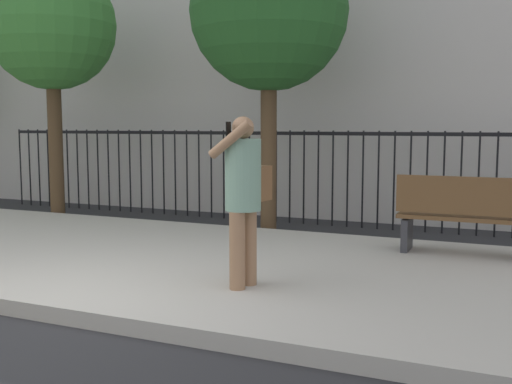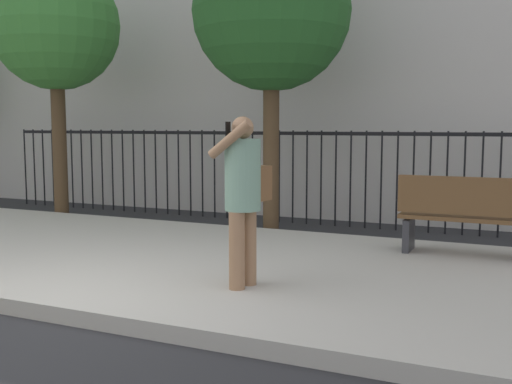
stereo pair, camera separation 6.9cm
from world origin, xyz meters
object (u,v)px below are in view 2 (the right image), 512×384
at_px(street_bench, 469,215).
at_px(street_tree_mid, 55,27).
at_px(pedestrian_on_phone, 244,189).
at_px(street_tree_near, 271,13).

height_order(street_bench, street_tree_mid, street_tree_mid).
bearing_deg(street_tree_mid, pedestrian_on_phone, -32.12).
bearing_deg(street_tree_mid, street_bench, -8.23).
height_order(pedestrian_on_phone, street_tree_near, street_tree_near).
xyz_separation_m(pedestrian_on_phone, street_tree_mid, (-5.25, 3.30, 2.30)).
distance_m(street_tree_near, street_tree_mid, 4.07).
distance_m(pedestrian_on_phone, street_bench, 2.94).
bearing_deg(street_tree_near, street_tree_mid, -178.53).
bearing_deg(street_tree_near, street_bench, -20.61).
bearing_deg(street_tree_mid, street_tree_near, 1.47).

